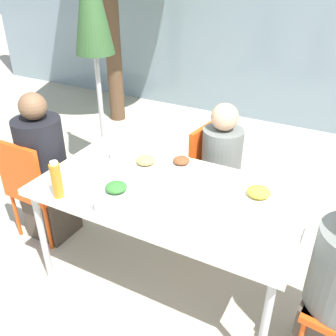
{
  "coord_description": "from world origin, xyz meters",
  "views": [
    {
      "loc": [
        0.9,
        -1.69,
        1.99
      ],
      "look_at": [
        0.0,
        0.0,
        0.89
      ],
      "focal_mm": 40.0,
      "sensor_mm": 36.0,
      "label": 1
    }
  ],
  "objects_px": {
    "person_far": "(220,174)",
    "bottle": "(57,180)",
    "chair_left": "(34,183)",
    "salad_bowl": "(120,153)",
    "closed_umbrella": "(92,9)",
    "drinking_cup": "(101,205)",
    "chair_far": "(214,171)",
    "person_left": "(45,173)"
  },
  "relations": [
    {
      "from": "person_far",
      "to": "salad_bowl",
      "type": "height_order",
      "value": "person_far"
    },
    {
      "from": "closed_umbrella",
      "to": "drinking_cup",
      "type": "bearing_deg",
      "value": -52.92
    },
    {
      "from": "drinking_cup",
      "to": "bottle",
      "type": "bearing_deg",
      "value": 179.39
    },
    {
      "from": "person_left",
      "to": "closed_umbrella",
      "type": "height_order",
      "value": "closed_umbrella"
    },
    {
      "from": "salad_bowl",
      "to": "drinking_cup",
      "type": "bearing_deg",
      "value": -64.9
    },
    {
      "from": "chair_left",
      "to": "chair_far",
      "type": "distance_m",
      "value": 1.39
    },
    {
      "from": "closed_umbrella",
      "to": "bottle",
      "type": "relative_size",
      "value": 9.33
    },
    {
      "from": "drinking_cup",
      "to": "salad_bowl",
      "type": "bearing_deg",
      "value": 115.1
    },
    {
      "from": "person_far",
      "to": "drinking_cup",
      "type": "distance_m",
      "value": 1.13
    },
    {
      "from": "person_far",
      "to": "salad_bowl",
      "type": "bearing_deg",
      "value": -43.08
    },
    {
      "from": "chair_left",
      "to": "person_far",
      "type": "xyz_separation_m",
      "value": [
        1.2,
        0.75,
        0.02
      ]
    },
    {
      "from": "person_far",
      "to": "drinking_cup",
      "type": "height_order",
      "value": "person_far"
    },
    {
      "from": "chair_left",
      "to": "person_left",
      "type": "height_order",
      "value": "person_left"
    },
    {
      "from": "person_left",
      "to": "chair_far",
      "type": "distance_m",
      "value": 1.3
    },
    {
      "from": "person_left",
      "to": "salad_bowl",
      "type": "relative_size",
      "value": 8.06
    },
    {
      "from": "person_left",
      "to": "bottle",
      "type": "bearing_deg",
      "value": -35.37
    },
    {
      "from": "closed_umbrella",
      "to": "bottle",
      "type": "distance_m",
      "value": 1.65
    },
    {
      "from": "chair_left",
      "to": "salad_bowl",
      "type": "relative_size",
      "value": 5.84
    },
    {
      "from": "chair_far",
      "to": "closed_umbrella",
      "type": "xyz_separation_m",
      "value": [
        -1.23,
        0.19,
        1.1
      ]
    },
    {
      "from": "salad_bowl",
      "to": "bottle",
      "type": "bearing_deg",
      "value": -94.3
    },
    {
      "from": "chair_far",
      "to": "bottle",
      "type": "distance_m",
      "value": 1.29
    },
    {
      "from": "closed_umbrella",
      "to": "salad_bowl",
      "type": "distance_m",
      "value": 1.31
    },
    {
      "from": "chair_left",
      "to": "salad_bowl",
      "type": "distance_m",
      "value": 0.73
    },
    {
      "from": "drinking_cup",
      "to": "salad_bowl",
      "type": "distance_m",
      "value": 0.64
    },
    {
      "from": "chair_left",
      "to": "person_far",
      "type": "height_order",
      "value": "person_far"
    },
    {
      "from": "person_left",
      "to": "drinking_cup",
      "type": "bearing_deg",
      "value": -23.91
    },
    {
      "from": "person_left",
      "to": "chair_far",
      "type": "xyz_separation_m",
      "value": [
        1.08,
        0.73,
        -0.06
      ]
    },
    {
      "from": "closed_umbrella",
      "to": "bottle",
      "type": "xyz_separation_m",
      "value": [
        0.68,
        -1.31,
        -0.74
      ]
    },
    {
      "from": "chair_left",
      "to": "chair_far",
      "type": "xyz_separation_m",
      "value": [
        1.13,
        0.81,
        0.0
      ]
    },
    {
      "from": "person_far",
      "to": "bottle",
      "type": "relative_size",
      "value": 4.64
    },
    {
      "from": "closed_umbrella",
      "to": "salad_bowl",
      "type": "xyz_separation_m",
      "value": [
        0.72,
        -0.73,
        -0.82
      ]
    },
    {
      "from": "bottle",
      "to": "drinking_cup",
      "type": "bearing_deg",
      "value": -0.61
    },
    {
      "from": "closed_umbrella",
      "to": "salad_bowl",
      "type": "height_order",
      "value": "closed_umbrella"
    },
    {
      "from": "chair_far",
      "to": "person_far",
      "type": "xyz_separation_m",
      "value": [
        0.07,
        -0.06,
        0.02
      ]
    },
    {
      "from": "person_far",
      "to": "chair_far",
      "type": "bearing_deg",
      "value": -121.88
    },
    {
      "from": "bottle",
      "to": "closed_umbrella",
      "type": "bearing_deg",
      "value": 117.35
    },
    {
      "from": "bottle",
      "to": "person_far",
      "type": "bearing_deg",
      "value": 59.23
    },
    {
      "from": "chair_far",
      "to": "closed_umbrella",
      "type": "height_order",
      "value": "closed_umbrella"
    },
    {
      "from": "bottle",
      "to": "drinking_cup",
      "type": "distance_m",
      "value": 0.32
    },
    {
      "from": "closed_umbrella",
      "to": "chair_far",
      "type": "bearing_deg",
      "value": -8.97
    },
    {
      "from": "closed_umbrella",
      "to": "bottle",
      "type": "height_order",
      "value": "closed_umbrella"
    },
    {
      "from": "drinking_cup",
      "to": "closed_umbrella",
      "type": "bearing_deg",
      "value": 127.08
    }
  ]
}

